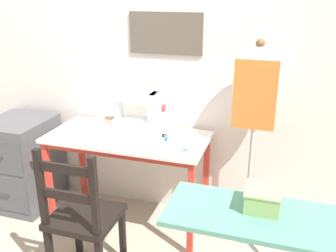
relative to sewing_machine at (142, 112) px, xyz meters
name	(u,v)px	position (x,y,z in m)	size (l,w,h in m)	color
ground_plane	(116,243)	(-0.06, -0.43, -0.88)	(14.00, 14.00, 0.00)	tan
wall_back	(143,55)	(-0.06, 0.19, 0.40)	(10.00, 0.07, 2.55)	silver
sewing_table	(127,148)	(-0.06, -0.17, -0.23)	(1.17, 0.56, 0.74)	silver
sewing_machine	(142,112)	(0.00, 0.00, 0.00)	(0.39, 0.17, 0.32)	white
fabric_bowl	(70,128)	(-0.50, -0.21, -0.11)	(0.12, 0.12, 0.05)	silver
scissors	(188,149)	(0.43, -0.26, -0.13)	(0.10, 0.12, 0.01)	silver
thread_spool_near_machine	(164,135)	(0.21, -0.10, -0.12)	(0.03, 0.03, 0.04)	black
thread_spool_mid_table	(166,138)	(0.25, -0.17, -0.12)	(0.03, 0.03, 0.04)	#2875C1
wooden_chair	(83,218)	(-0.09, -0.79, -0.44)	(0.40, 0.38, 0.93)	black
filing_cabinet	(23,162)	(-1.03, -0.15, -0.50)	(0.47, 0.54, 0.76)	#4C4C51
dress_form	(256,99)	(0.83, 0.00, 0.17)	(0.33, 0.32, 1.45)	#846647
ironing_board	(309,231)	(1.17, -1.00, -0.11)	(1.27, 0.38, 0.81)	#518E7A
storage_box	(263,199)	(0.96, -0.95, -0.02)	(0.16, 0.17, 0.10)	#8EB266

